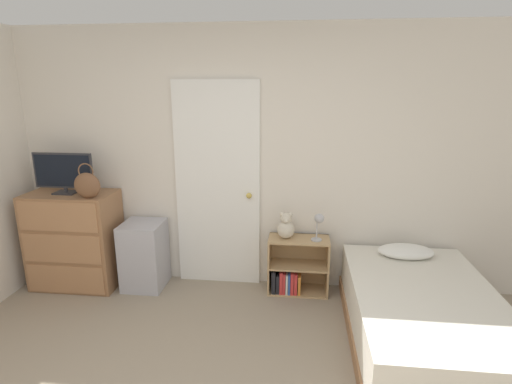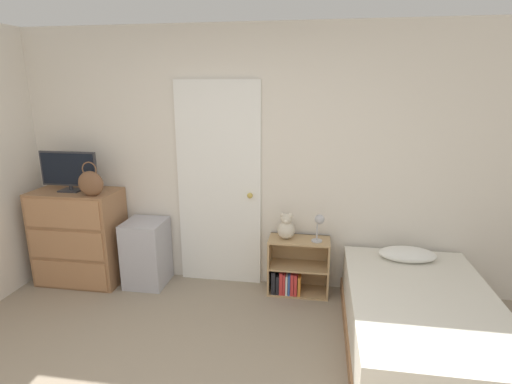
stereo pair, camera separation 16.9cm
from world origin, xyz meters
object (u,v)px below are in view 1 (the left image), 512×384
at_px(dresser, 75,240).
at_px(desk_lamp, 319,222).
at_px(storage_bin, 144,255).
at_px(teddy_bear, 286,227).
at_px(handbag, 87,185).
at_px(bed, 423,318).
at_px(tv, 63,172).
at_px(bookshelf, 294,270).

height_order(dresser, desk_lamp, dresser).
relative_size(storage_bin, desk_lamp, 2.49).
distance_m(storage_bin, teddy_bear, 1.46).
xyz_separation_m(dresser, storage_bin, (0.70, 0.04, -0.15)).
xyz_separation_m(storage_bin, teddy_bear, (1.42, 0.06, 0.33)).
xyz_separation_m(handbag, storage_bin, (0.42, 0.18, -0.76)).
distance_m(desk_lamp, bed, 1.19).
height_order(dresser, teddy_bear, dresser).
bearing_deg(storage_bin, tv, -176.92).
relative_size(handbag, bookshelf, 0.57).
xyz_separation_m(handbag, bookshelf, (1.93, 0.24, -0.88)).
relative_size(desk_lamp, bed, 0.15).
height_order(handbag, teddy_bear, handbag).
relative_size(teddy_bear, desk_lamp, 0.95).
bearing_deg(teddy_bear, tv, -177.35).
bearing_deg(handbag, dresser, 152.99).
bearing_deg(storage_bin, bookshelf, 2.36).
xyz_separation_m(dresser, desk_lamp, (2.43, 0.06, 0.27)).
xyz_separation_m(tv, bed, (3.26, -0.66, -0.94)).
distance_m(handbag, storage_bin, 0.89).
relative_size(tv, bed, 0.33).
relative_size(tv, handbag, 1.78).
distance_m(bookshelf, desk_lamp, 0.58).
relative_size(bookshelf, desk_lamp, 2.16).
height_order(handbag, desk_lamp, handbag).
relative_size(dresser, desk_lamp, 3.57).
xyz_separation_m(tv, storage_bin, (0.73, 0.04, -0.84)).
bearing_deg(bed, storage_bin, 164.60).
height_order(tv, teddy_bear, tv).
xyz_separation_m(dresser, handbag, (0.28, -0.14, 0.61)).
bearing_deg(desk_lamp, handbag, -174.74).
bearing_deg(teddy_bear, handbag, -172.64).
relative_size(dresser, tv, 1.64).
bearing_deg(dresser, storage_bin, 2.93).
xyz_separation_m(bookshelf, teddy_bear, (-0.08, -0.00, 0.45)).
bearing_deg(bookshelf, storage_bin, -177.64).
bearing_deg(desk_lamp, teddy_bear, 172.69).
xyz_separation_m(dresser, bookshelf, (2.21, 0.10, -0.27)).
xyz_separation_m(tv, desk_lamp, (2.46, 0.06, -0.43)).
xyz_separation_m(dresser, bed, (3.23, -0.66, -0.25)).
bearing_deg(handbag, desk_lamp, 5.26).
bearing_deg(bookshelf, dresser, -177.46).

